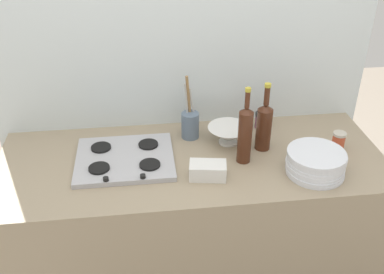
{
  "coord_description": "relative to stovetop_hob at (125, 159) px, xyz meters",
  "views": [
    {
      "loc": [
        -0.21,
        -1.7,
        2.06
      ],
      "look_at": [
        0.0,
        0.0,
        1.02
      ],
      "focal_mm": 41.76,
      "sensor_mm": 36.0,
      "label": 1
    }
  ],
  "objects": [
    {
      "name": "plate_stack",
      "position": [
        0.83,
        -0.19,
        0.04
      ],
      "size": [
        0.26,
        0.26,
        0.11
      ],
      "color": "white",
      "rests_on": "counter_block"
    },
    {
      "name": "mixing_bowl",
      "position": [
        0.5,
        0.1,
        0.03
      ],
      "size": [
        0.2,
        0.2,
        0.09
      ],
      "color": "white",
      "rests_on": "counter_block"
    },
    {
      "name": "wine_bottle_leftmost",
      "position": [
        0.66,
        0.03,
        0.11
      ],
      "size": [
        0.07,
        0.07,
        0.34
      ],
      "color": "#472314",
      "rests_on": "counter_block"
    },
    {
      "name": "condiment_jar_rear",
      "position": [
        0.7,
        0.23,
        0.03
      ],
      "size": [
        0.07,
        0.07,
        0.08
      ],
      "color": "#66384C",
      "rests_on": "counter_block"
    },
    {
      "name": "butter_dish",
      "position": [
        0.36,
        -0.17,
        0.02
      ],
      "size": [
        0.17,
        0.12,
        0.07
      ],
      "primitive_type": "cube",
      "rotation": [
        0.0,
        0.0,
        -0.16
      ],
      "color": "white",
      "rests_on": "counter_block"
    },
    {
      "name": "condiment_jar_front",
      "position": [
        1.0,
        -0.03,
        0.04
      ],
      "size": [
        0.06,
        0.06,
        0.1
      ],
      "color": "#C64C2D",
      "rests_on": "counter_block"
    },
    {
      "name": "wine_bottle_mid_left",
      "position": [
        0.54,
        -0.06,
        0.13
      ],
      "size": [
        0.06,
        0.06,
        0.37
      ],
      "color": "#472314",
      "rests_on": "counter_block"
    },
    {
      "name": "utensil_crock",
      "position": [
        0.32,
        0.18,
        0.06
      ],
      "size": [
        0.09,
        0.09,
        0.33
      ],
      "color": "slate",
      "rests_on": "counter_block"
    },
    {
      "name": "stovetop_hob",
      "position": [
        0.0,
        0.0,
        0.0
      ],
      "size": [
        0.44,
        0.38,
        0.04
      ],
      "color": "#B2B2B7",
      "rests_on": "counter_block"
    },
    {
      "name": "counter_block",
      "position": [
        0.31,
        -0.02,
        -0.46
      ],
      "size": [
        1.8,
        0.7,
        0.9
      ],
      "primitive_type": "cube",
      "color": "tan",
      "rests_on": "ground"
    },
    {
      "name": "backsplash_panel",
      "position": [
        0.31,
        0.36,
        0.2
      ],
      "size": [
        1.9,
        0.06,
        2.23
      ],
      "primitive_type": "cube",
      "color": "silver",
      "rests_on": "ground"
    }
  ]
}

